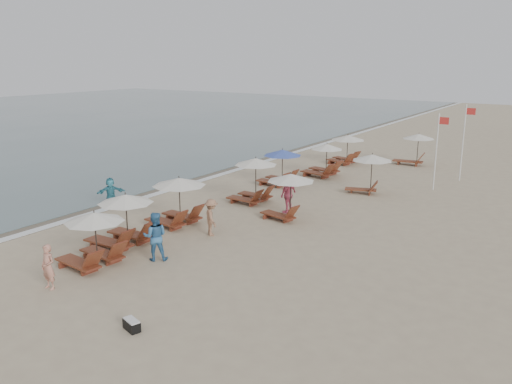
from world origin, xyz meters
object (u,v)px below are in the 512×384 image
Objects in this scene: lounger_station_6 at (345,148)px; waterline_walker at (111,192)px; lounger_station_2 at (176,201)px; duffel_bag at (132,325)px; beachgoer_mid_a at (155,236)px; lounger_station_1 at (122,222)px; lounger_station_0 at (91,240)px; beachgoer_mid_b at (211,217)px; inland_station_2 at (414,147)px; beachgoer_far_a at (288,194)px; flag_pole_near at (437,148)px; lounger_station_4 at (279,167)px; inland_station_1 at (368,168)px; lounger_station_3 at (252,180)px; beachgoer_near at (48,267)px; lounger_station_5 at (322,162)px; inland_station_0 at (286,190)px.

lounger_station_6 reaches higher than waterline_walker.
duffel_bag is (5.42, -8.03, -0.96)m from lounger_station_2.
beachgoer_mid_a is at bearing 126.25° from duffel_bag.
lounger_station_1 is at bearing -48.55° from beachgoer_mid_a.
lounger_station_0 is at bearing -103.82° from waterline_walker.
inland_station_2 is at bearing -58.32° from beachgoer_mid_b.
flag_pole_near is (4.77, 8.66, 1.51)m from beachgoer_far_a.
beachgoer_mid_b is at bearing 112.20° from duffel_bag.
lounger_station_0 is at bearing -7.57° from beachgoer_far_a.
beachgoer_mid_b is 0.36× the size of flag_pole_near.
lounger_station_4 is 1.03× the size of inland_station_1.
beachgoer_mid_a is (1.50, -8.88, -0.26)m from lounger_station_3.
lounger_station_2 is (-0.71, 5.40, 0.13)m from lounger_station_0.
beachgoer_near is at bearing 35.36° from beachgoer_mid_a.
lounger_station_4 is 8.21m from lounger_station_6.
beachgoer_far_a reaches higher than duffel_bag.
flag_pole_near reaches higher than inland_station_2.
beachgoer_mid_a is at bearing -101.64° from inland_station_1.
lounger_station_1 is (-0.69, 2.12, -0.01)m from lounger_station_0.
inland_station_1 is 11.00m from beachgoer_mid_b.
lounger_station_6 is 8.88m from flag_pole_near.
lounger_station_5 is 1.63× the size of beachgoer_mid_b.
lounger_station_4 reaches higher than beachgoer_near.
lounger_station_2 is 1.06× the size of inland_station_0.
lounger_station_6 is at bearing 103.14° from inland_station_0.
lounger_station_5 is 1.39× the size of beachgoer_far_a.
lounger_station_2 is 1.70× the size of beachgoer_mid_b.
inland_station_2 is at bearing 80.78° from lounger_station_0.
beachgoer_mid_a is 8.27m from beachgoer_far_a.
lounger_station_5 reaches higher than duffel_bag.
lounger_station_5 is 7.30m from flag_pole_near.
lounger_station_4 is 1.39× the size of beachgoer_far_a.
lounger_station_4 reaches higher than lounger_station_0.
lounger_station_0 is 2.29m from beachgoer_mid_a.
lounger_station_6 is at bearing -45.49° from beachgoer_mid_b.
inland_station_2 is at bearing 27.55° from lounger_station_6.
beachgoer_near is 21.92m from flag_pole_near.
lounger_station_5 reaches higher than beachgoer_mid_b.
inland_station_2 is 27.87m from duffel_bag.
duffel_bag is at bearing -97.21° from flag_pole_near.
beachgoer_mid_a is (2.25, -3.71, -0.19)m from lounger_station_2.
lounger_station_1 reaches higher than lounger_station_0.
lounger_station_2 is 1.05× the size of lounger_station_5.
inland_station_0 is at bearing 41.91° from lounger_station_2.
inland_station_2 is 1.73× the size of beachgoer_mid_b.
lounger_station_3 reaches higher than beachgoer_near.
lounger_station_4 is (-0.83, 14.78, 0.08)m from lounger_station_0.
beachgoer_mid_b is (1.16, 7.27, 0.04)m from beachgoer_near.
beachgoer_mid_a reaches higher than beachgoer_near.
lounger_station_0 is at bearing 99.76° from beachgoer_near.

